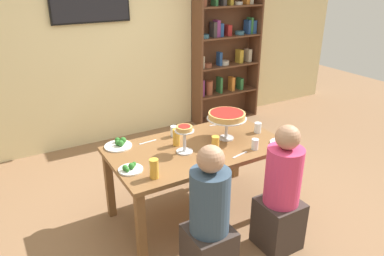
{
  "coord_description": "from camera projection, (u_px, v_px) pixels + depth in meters",
  "views": [
    {
      "loc": [
        -1.58,
        -2.62,
        2.24
      ],
      "look_at": [
        0.0,
        0.1,
        0.89
      ],
      "focal_mm": 34.2,
      "sensor_mm": 36.0,
      "label": 1
    }
  ],
  "objects": [
    {
      "name": "cutlery_fork_far",
      "position": [
        240.0,
        155.0,
        3.25
      ],
      "size": [
        0.18,
        0.05,
        0.0
      ],
      "primitive_type": "cube",
      "rotation": [
        0.0,
        0.0,
        0.21
      ],
      "color": "silver",
      "rests_on": "dining_table"
    },
    {
      "name": "salad_plate_spare",
      "position": [
        282.0,
        142.0,
        3.44
      ],
      "size": [
        0.21,
        0.21,
        0.07
      ],
      "color": "white",
      "rests_on": "dining_table"
    },
    {
      "name": "bookshelf",
      "position": [
        225.0,
        49.0,
        5.63
      ],
      "size": [
        1.1,
        0.3,
        2.21
      ],
      "color": "brown",
      "rests_on": "ground_plane"
    },
    {
      "name": "salad_plate_far_diner",
      "position": [
        119.0,
        144.0,
        3.4
      ],
      "size": [
        0.25,
        0.25,
        0.07
      ],
      "color": "white",
      "rests_on": "dining_table"
    },
    {
      "name": "salad_plate_near_diner",
      "position": [
        130.0,
        168.0,
        2.99
      ],
      "size": [
        0.2,
        0.2,
        0.07
      ],
      "color": "white",
      "rests_on": "dining_table"
    },
    {
      "name": "diner_near_left",
      "position": [
        209.0,
        225.0,
        2.74
      ],
      "size": [
        0.34,
        0.34,
        1.15
      ],
      "rotation": [
        0.0,
        0.0,
        1.57
      ],
      "color": "#382D28",
      "rests_on": "ground_plane"
    },
    {
      "name": "water_glass_clear_near",
      "position": [
        174.0,
        131.0,
        3.6
      ],
      "size": [
        0.07,
        0.07,
        0.11
      ],
      "primitive_type": "cylinder",
      "color": "white",
      "rests_on": "dining_table"
    },
    {
      "name": "beer_glass_amber_short",
      "position": [
        215.0,
        144.0,
        3.28
      ],
      "size": [
        0.07,
        0.07,
        0.15
      ],
      "primitive_type": "cylinder",
      "color": "gold",
      "rests_on": "dining_table"
    },
    {
      "name": "ground_plane",
      "position": [
        197.0,
        212.0,
        3.7
      ],
      "size": [
        12.0,
        12.0,
        0.0
      ],
      "primitive_type": "plane",
      "color": "#846042"
    },
    {
      "name": "cutlery_knife_near",
      "position": [
        240.0,
        122.0,
        3.95
      ],
      "size": [
        0.18,
        0.07,
        0.0
      ],
      "primitive_type": "cube",
      "rotation": [
        0.0,
        0.0,
        3.45
      ],
      "color": "silver",
      "rests_on": "dining_table"
    },
    {
      "name": "personal_pizza_stand",
      "position": [
        184.0,
        134.0,
        3.23
      ],
      "size": [
        0.18,
        0.18,
        0.26
      ],
      "color": "silver",
      "rests_on": "dining_table"
    },
    {
      "name": "deep_dish_pizza_stand",
      "position": [
        227.0,
        117.0,
        3.48
      ],
      "size": [
        0.38,
        0.38,
        0.27
      ],
      "color": "silver",
      "rests_on": "dining_table"
    },
    {
      "name": "beer_glass_amber_spare",
      "position": [
        176.0,
        137.0,
        3.4
      ],
      "size": [
        0.07,
        0.07,
        0.16
      ],
      "primitive_type": "cylinder",
      "color": "gold",
      "rests_on": "dining_table"
    },
    {
      "name": "diner_near_right",
      "position": [
        281.0,
        197.0,
        3.07
      ],
      "size": [
        0.34,
        0.34,
        1.15
      ],
      "rotation": [
        0.0,
        0.0,
        1.57
      ],
      "color": "#382D28",
      "rests_on": "ground_plane"
    },
    {
      "name": "beer_glass_amber_tall",
      "position": [
        154.0,
        169.0,
        2.86
      ],
      "size": [
        0.07,
        0.07,
        0.16
      ],
      "primitive_type": "cylinder",
      "color": "gold",
      "rests_on": "dining_table"
    },
    {
      "name": "rear_partition",
      "position": [
        114.0,
        39.0,
        4.89
      ],
      "size": [
        8.0,
        0.12,
        2.8
      ],
      "primitive_type": "cube",
      "color": "beige",
      "rests_on": "ground_plane"
    },
    {
      "name": "cutlery_fork_near",
      "position": [
        218.0,
        125.0,
        3.88
      ],
      "size": [
        0.18,
        0.05,
        0.0
      ],
      "primitive_type": "cube",
      "rotation": [
        0.0,
        0.0,
        2.93
      ],
      "color": "silver",
      "rests_on": "dining_table"
    },
    {
      "name": "cutlery_knife_far",
      "position": [
        148.0,
        142.0,
        3.49
      ],
      "size": [
        0.18,
        0.03,
        0.0
      ],
      "primitive_type": "cube",
      "rotation": [
        0.0,
        0.0,
        3.23
      ],
      "color": "silver",
      "rests_on": "dining_table"
    },
    {
      "name": "water_glass_clear_far",
      "position": [
        258.0,
        128.0,
        3.68
      ],
      "size": [
        0.07,
        0.07,
        0.1
      ],
      "primitive_type": "cylinder",
      "color": "white",
      "rests_on": "dining_table"
    },
    {
      "name": "dining_table",
      "position": [
        197.0,
        155.0,
        3.44
      ],
      "size": [
        1.63,
        0.9,
        0.74
      ],
      "color": "brown",
      "rests_on": "ground_plane"
    },
    {
      "name": "water_glass_clear_spare",
      "position": [
        255.0,
        144.0,
        3.33
      ],
      "size": [
        0.06,
        0.06,
        0.1
      ],
      "primitive_type": "cylinder",
      "color": "white",
      "rests_on": "dining_table"
    }
  ]
}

